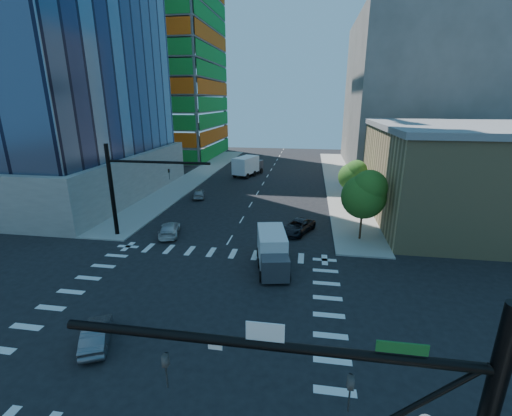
# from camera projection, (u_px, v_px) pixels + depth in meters

# --- Properties ---
(ground) EXTENTS (160.00, 160.00, 0.00)m
(ground) POSITION_uv_depth(u_px,v_px,m) (187.00, 312.00, 22.01)
(ground) COLOR black
(ground) RESTS_ON ground
(road_markings) EXTENTS (20.00, 20.00, 0.01)m
(road_markings) POSITION_uv_depth(u_px,v_px,m) (187.00, 312.00, 22.01)
(road_markings) COLOR silver
(road_markings) RESTS_ON ground
(sidewalk_ne) EXTENTS (5.00, 60.00, 0.15)m
(sidewalk_ne) POSITION_uv_depth(u_px,v_px,m) (339.00, 180.00, 57.83)
(sidewalk_ne) COLOR #9B9892
(sidewalk_ne) RESTS_ON ground
(sidewalk_nw) EXTENTS (5.00, 60.00, 0.15)m
(sidewalk_nw) POSITION_uv_depth(u_px,v_px,m) (197.00, 176.00, 61.53)
(sidewalk_nw) COLOR #9B9892
(sidewalk_nw) RESTS_ON ground
(construction_building) EXTENTS (25.16, 34.50, 70.60)m
(construction_building) POSITION_uv_depth(u_px,v_px,m) (159.00, 47.00, 77.04)
(construction_building) COLOR slate
(construction_building) RESTS_ON ground
(commercial_building) EXTENTS (20.50, 22.50, 10.60)m
(commercial_building) POSITION_uv_depth(u_px,v_px,m) (472.00, 174.00, 37.45)
(commercial_building) COLOR tan
(commercial_building) RESTS_ON ground
(bg_building_ne) EXTENTS (24.00, 30.00, 28.00)m
(bg_building_ne) POSITION_uv_depth(u_px,v_px,m) (416.00, 95.00, 65.64)
(bg_building_ne) COLOR #5D5954
(bg_building_ne) RESTS_ON ground
(signal_mast_nw) EXTENTS (10.20, 0.40, 9.00)m
(signal_mast_nw) POSITION_uv_depth(u_px,v_px,m) (125.00, 183.00, 32.68)
(signal_mast_nw) COLOR black
(signal_mast_nw) RESTS_ON sidewalk_nw
(tree_south) EXTENTS (4.16, 4.16, 6.82)m
(tree_south) POSITION_uv_depth(u_px,v_px,m) (365.00, 194.00, 31.84)
(tree_south) COLOR #382316
(tree_south) RESTS_ON sidewalk_ne
(tree_north) EXTENTS (3.54, 3.52, 5.78)m
(tree_north) POSITION_uv_depth(u_px,v_px,m) (353.00, 175.00, 43.31)
(tree_north) COLOR #382316
(tree_north) RESTS_ON sidewalk_ne
(car_nb_far) EXTENTS (3.97, 5.26, 1.33)m
(car_nb_far) POSITION_uv_depth(u_px,v_px,m) (298.00, 227.00, 34.97)
(car_nb_far) COLOR black
(car_nb_far) RESTS_ON ground
(car_sb_near) EXTENTS (2.93, 4.77, 1.29)m
(car_sb_near) POSITION_uv_depth(u_px,v_px,m) (170.00, 229.00, 34.34)
(car_sb_near) COLOR silver
(car_sb_near) RESTS_ON ground
(car_sb_mid) EXTENTS (2.47, 4.08, 1.30)m
(car_sb_mid) POSITION_uv_depth(u_px,v_px,m) (199.00, 193.00, 47.56)
(car_sb_mid) COLOR #97999E
(car_sb_mid) RESTS_ON ground
(car_sb_cross) EXTENTS (2.71, 3.89, 1.21)m
(car_sb_cross) POSITION_uv_depth(u_px,v_px,m) (96.00, 335.00, 18.92)
(car_sb_cross) COLOR #56565C
(car_sb_cross) RESTS_ON ground
(box_truck_near) EXTENTS (3.35, 5.82, 2.87)m
(box_truck_near) POSITION_uv_depth(u_px,v_px,m) (273.00, 254.00, 27.25)
(box_truck_near) COLOR black
(box_truck_near) RESTS_ON ground
(box_truck_far) EXTENTS (4.80, 7.19, 3.48)m
(box_truck_far) POSITION_uv_depth(u_px,v_px,m) (249.00, 167.00, 61.75)
(box_truck_far) COLOR black
(box_truck_far) RESTS_ON ground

